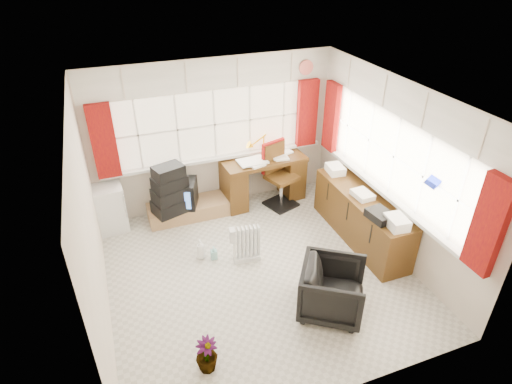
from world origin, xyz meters
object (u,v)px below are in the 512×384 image
at_px(desk_lamp, 264,142).
at_px(tv_bench, 191,209).
at_px(credenza, 361,217).
at_px(mini_fridge, 110,208).
at_px(desk, 262,176).
at_px(office_chair, 332,290).
at_px(task_chair, 277,172).
at_px(crt_tv, 181,193).
at_px(radiator, 247,247).

relative_size(desk_lamp, tv_bench, 0.33).
relative_size(credenza, mini_fridge, 2.62).
xyz_separation_m(desk, office_chair, (-0.17, -2.77, -0.11)).
height_order(task_chair, crt_tv, task_chair).
distance_m(desk, tv_bench, 1.34).
relative_size(office_chair, mini_fridge, 1.00).
distance_m(tv_bench, mini_fridge, 1.28).
relative_size(radiator, tv_bench, 0.41).
bearing_deg(desk_lamp, mini_fridge, 178.28).
bearing_deg(office_chair, desk_lamp, 30.68).
xyz_separation_m(desk, crt_tv, (-1.44, -0.10, 0.02)).
distance_m(desk, office_chair, 2.78).
xyz_separation_m(desk_lamp, task_chair, (0.20, -0.12, -0.54)).
height_order(tv_bench, mini_fridge, mini_fridge).
bearing_deg(tv_bench, task_chair, -4.39).
xyz_separation_m(credenza, tv_bench, (-2.28, 1.52, -0.26)).
height_order(crt_tv, mini_fridge, mini_fridge).
bearing_deg(crt_tv, office_chair, -64.50).
xyz_separation_m(desk_lamp, crt_tv, (-1.44, -0.02, -0.67)).
bearing_deg(radiator, credenza, -3.60).
relative_size(office_chair, crt_tv, 1.25).
bearing_deg(tv_bench, credenza, -33.70).
bearing_deg(desk, credenza, -58.57).
relative_size(desk, credenza, 0.73).
bearing_deg(credenza, mini_fridge, 155.61).
bearing_deg(radiator, crt_tv, 114.26).
bearing_deg(task_chair, desk_lamp, 149.40).
distance_m(task_chair, mini_fridge, 2.76).
relative_size(task_chair, mini_fridge, 1.48).
bearing_deg(crt_tv, desk_lamp, 0.80).
relative_size(radiator, crt_tv, 0.93).
bearing_deg(desk, tv_bench, -176.48).
xyz_separation_m(radiator, crt_tv, (-0.63, 1.39, 0.24)).
xyz_separation_m(radiator, tv_bench, (-0.49, 1.41, -0.11)).
height_order(task_chair, office_chair, task_chair).
bearing_deg(tv_bench, desk_lamp, 0.16).
height_order(desk, radiator, desk).
bearing_deg(credenza, office_chair, -134.22).
xyz_separation_m(credenza, crt_tv, (-2.42, 1.50, 0.08)).
bearing_deg(desk_lamp, office_chair, -93.37).
bearing_deg(task_chair, office_chair, -97.92).
bearing_deg(credenza, radiator, 176.40).
bearing_deg(desk_lamp, desk, 84.97).
distance_m(task_chair, radiator, 1.68).
height_order(radiator, mini_fridge, mini_fridge).
height_order(desk, desk_lamp, desk_lamp).
xyz_separation_m(desk_lamp, tv_bench, (-1.29, -0.00, -1.02)).
bearing_deg(office_chair, task_chair, 26.13).
height_order(desk_lamp, radiator, desk_lamp).
height_order(desk_lamp, credenza, desk_lamp).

